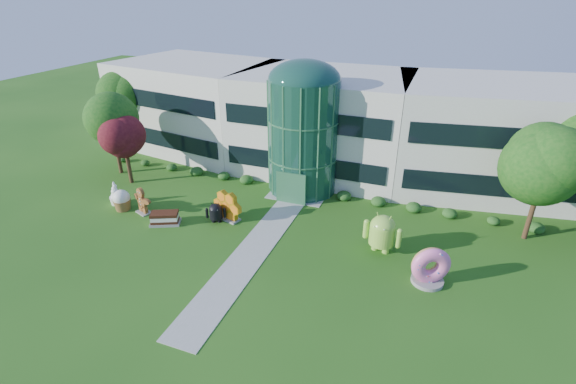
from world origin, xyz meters
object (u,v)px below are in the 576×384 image
at_px(android_black, 216,212).
at_px(donut, 430,265).
at_px(gingerbread, 142,200).
at_px(android_green, 382,231).

relative_size(android_black, donut, 0.72).
bearing_deg(gingerbread, android_black, 28.99).
distance_m(android_green, gingerbread, 19.07).
xyz_separation_m(android_green, android_black, (-12.71, -0.63, -0.68)).
distance_m(android_black, gingerbread, 6.36).
bearing_deg(android_black, donut, -28.99).
relative_size(android_green, android_black, 1.72).
bearing_deg(android_black, android_green, -19.87).
distance_m(donut, gingerbread, 22.38).
xyz_separation_m(donut, gingerbread, (-22.36, 0.96, -0.16)).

